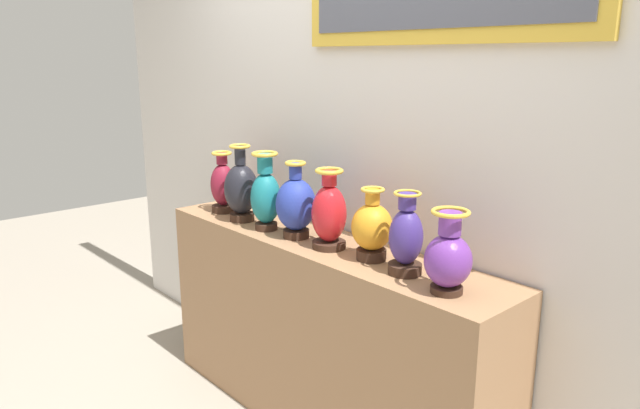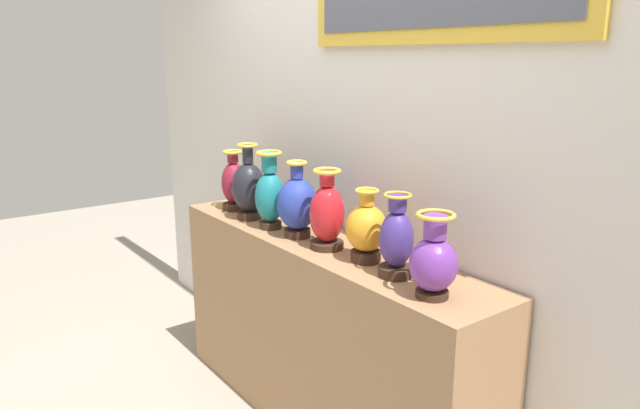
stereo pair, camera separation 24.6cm
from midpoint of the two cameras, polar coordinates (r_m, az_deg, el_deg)
name	(u,v)px [view 2 (the right image)]	position (r m, az deg, el deg)	size (l,w,h in m)	color
display_shelf	(320,335)	(2.94, 2.45, -12.55)	(2.00, 0.41, 0.96)	#99704C
back_wall	(367,110)	(2.81, 7.08, 8.99)	(4.48, 0.14, 3.08)	silver
vase_burgundy	(234,184)	(3.30, -6.24, 2.00)	(0.13, 0.13, 0.34)	#382319
vase_onyx	(249,188)	(3.10, -4.65, 1.62)	(0.18, 0.18, 0.40)	#382319
vase_teal	(270,194)	(2.92, -2.47, 0.98)	(0.15, 0.15, 0.39)	#382319
vase_cobalt	(297,204)	(2.78, 0.31, 0.01)	(0.19, 0.19, 0.37)	#382319
vase_crimson	(327,214)	(2.62, 3.37, -0.93)	(0.16, 0.16, 0.36)	#382319
vase_amber	(366,229)	(2.47, 7.35, -2.43)	(0.17, 0.17, 0.31)	#382319
vase_indigo	(396,240)	(2.32, 10.42, -3.47)	(0.13, 0.13, 0.33)	#382319
vase_violet	(434,261)	(2.15, 14.17, -5.35)	(0.17, 0.17, 0.31)	#382319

